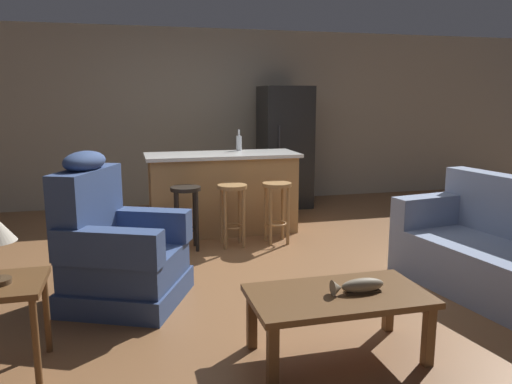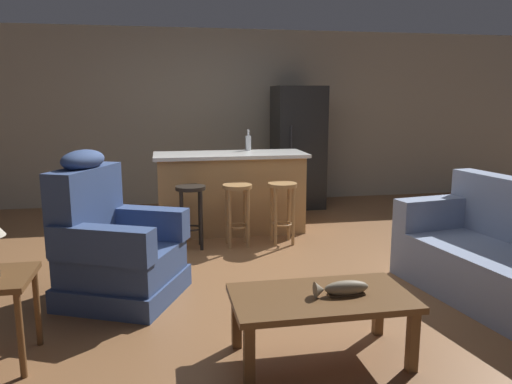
# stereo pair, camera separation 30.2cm
# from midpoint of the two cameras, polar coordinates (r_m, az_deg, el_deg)

# --- Properties ---
(ground_plane) EXTENTS (12.00, 12.00, 0.00)m
(ground_plane) POSITION_cam_midpoint_polar(r_m,az_deg,el_deg) (4.85, 1.11, -8.55)
(ground_plane) COLOR brown
(back_wall) EXTENTS (12.00, 0.05, 2.60)m
(back_wall) POSITION_cam_midpoint_polar(r_m,az_deg,el_deg) (7.67, -3.66, 8.50)
(back_wall) COLOR #A89E89
(back_wall) RESTS_ON ground_plane
(coffee_table) EXTENTS (1.10, 0.60, 0.42)m
(coffee_table) POSITION_cam_midpoint_polar(r_m,az_deg,el_deg) (3.17, 10.24, -12.46)
(coffee_table) COLOR brown
(coffee_table) RESTS_ON ground_plane
(fish_figurine) EXTENTS (0.34, 0.10, 0.10)m
(fish_figurine) POSITION_cam_midpoint_polar(r_m,az_deg,el_deg) (3.15, 12.48, -10.75)
(fish_figurine) COLOR #4C3823
(fish_figurine) RESTS_ON coffee_table
(recliner_near_lamp) EXTENTS (1.11, 1.11, 1.20)m
(recliner_near_lamp) POSITION_cam_midpoint_polar(r_m,az_deg,el_deg) (4.14, -14.04, -6.14)
(recliner_near_lamp) COLOR #384C7A
(recliner_near_lamp) RESTS_ON ground_plane
(kitchen_island) EXTENTS (1.80, 0.70, 0.95)m
(kitchen_island) POSITION_cam_midpoint_polar(r_m,az_deg,el_deg) (6.01, -1.49, -0.01)
(kitchen_island) COLOR #AD7F4C
(kitchen_island) RESTS_ON ground_plane
(bar_stool_left) EXTENTS (0.32, 0.32, 0.68)m
(bar_stool_left) POSITION_cam_midpoint_polar(r_m,az_deg,el_deg) (5.34, -5.85, -1.52)
(bar_stool_left) COLOR black
(bar_stool_left) RESTS_ON ground_plane
(bar_stool_middle) EXTENTS (0.32, 0.32, 0.68)m
(bar_stool_middle) POSITION_cam_midpoint_polar(r_m,az_deg,el_deg) (5.40, -0.55, -1.32)
(bar_stool_middle) COLOR #A87A47
(bar_stool_middle) RESTS_ON ground_plane
(bar_stool_right) EXTENTS (0.32, 0.32, 0.68)m
(bar_stool_right) POSITION_cam_midpoint_polar(r_m,az_deg,el_deg) (5.51, 4.59, -1.11)
(bar_stool_right) COLOR #A87A47
(bar_stool_right) RESTS_ON ground_plane
(refrigerator) EXTENTS (0.70, 0.69, 1.76)m
(refrigerator) POSITION_cam_midpoint_polar(r_m,az_deg,el_deg) (7.37, 5.98, 5.10)
(refrigerator) COLOR black
(refrigerator) RESTS_ON ground_plane
(bottle_tall_green) EXTENTS (0.07, 0.07, 0.26)m
(bottle_tall_green) POSITION_cam_midpoint_polar(r_m,az_deg,el_deg) (6.22, 0.50, 5.67)
(bottle_tall_green) COLOR silver
(bottle_tall_green) RESTS_ON kitchen_island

